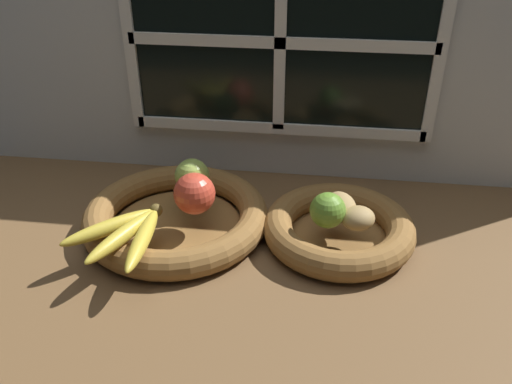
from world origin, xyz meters
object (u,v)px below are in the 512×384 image
fruit_bowl_left (176,217)px  potato_small (358,217)px  apple_green_back (192,176)px  potato_large (341,206)px  apple_red_right (194,194)px  banana_bunch_front (126,233)px  chili_pepper (343,214)px  fruit_bowl_right (339,229)px  lime_near (328,211)px

fruit_bowl_left → potato_small: size_ratio=5.88×
apple_green_back → potato_large: (29.36, -5.38, -1.25)cm
apple_red_right → banana_bunch_front: 14.53cm
banana_bunch_front → chili_pepper: bearing=16.7°
fruit_bowl_left → apple_green_back: bearing=66.6°
potato_large → fruit_bowl_right: bearing=90.0°
banana_bunch_front → lime_near: bearing=13.9°
apple_green_back → potato_large: 29.88cm
lime_near → apple_green_back: bearing=161.4°
apple_green_back → banana_bunch_front: apple_green_back is taller
apple_green_back → chili_pepper: (29.81, -6.39, -2.30)cm
banana_bunch_front → potato_large: potato_large is taller
potato_large → lime_near: 4.52cm
potato_large → banana_bunch_front: bearing=-161.7°
apple_red_right → potato_large: bearing=4.1°
lime_near → potato_large: bearing=56.3°
apple_red_right → potato_large: apple_red_right is taller
apple_red_right → lime_near: (24.72, -1.73, -0.67)cm
fruit_bowl_right → apple_green_back: size_ratio=4.15×
fruit_bowl_left → banana_bunch_front: 14.06cm
fruit_bowl_right → potato_small: 6.58cm
apple_red_right → banana_bunch_front: (-9.91, -10.31, -2.54)cm
potato_small → chili_pepper: (-2.58, 2.01, -0.88)cm
fruit_bowl_left → chili_pepper: chili_pepper is taller
potato_large → lime_near: bearing=-123.7°
potato_large → chili_pepper: size_ratio=0.75×
potato_large → lime_near: (-2.44, -3.66, 1.04)cm
apple_green_back → potato_small: 33.49cm
potato_small → banana_bunch_front: bearing=-167.0°
banana_bunch_front → lime_near: size_ratio=2.97×
apple_green_back → banana_bunch_front: bearing=-113.6°
banana_bunch_front → potato_large: size_ratio=2.58×
chili_pepper → potato_small: bearing=-5.2°
apple_green_back → lime_near: (26.92, -9.04, -0.21)cm
fruit_bowl_left → potato_small: potato_small is taller
banana_bunch_front → potato_small: 41.15cm
fruit_bowl_right → apple_green_back: (-29.36, 5.38, 6.42)cm
fruit_bowl_right → potato_large: 5.18cm
fruit_bowl_left → potato_large: potato_large is taller
fruit_bowl_right → lime_near: 7.61cm
apple_green_back → potato_small: (32.38, -8.40, -1.42)cm
apple_red_right → potato_small: size_ratio=1.27×
fruit_bowl_right → apple_green_back: 30.54cm
fruit_bowl_left → fruit_bowl_right: size_ratio=1.26×
fruit_bowl_left → fruit_bowl_right: same height
potato_small → apple_green_back: bearing=165.5°
potato_large → chili_pepper: (0.44, -1.01, -1.05)cm
potato_large → chili_pepper: potato_large is taller
fruit_bowl_left → apple_green_back: size_ratio=5.23×
fruit_bowl_right → lime_near: bearing=-123.7°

